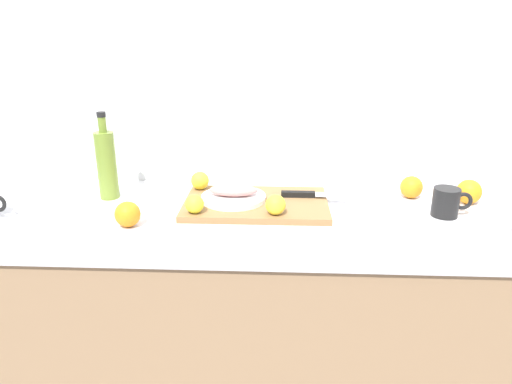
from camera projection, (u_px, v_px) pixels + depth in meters
back_wall at (281, 86)px, 1.65m from camera, size 3.20×0.05×2.50m
kitchen_counter at (278, 334)px, 1.61m from camera, size 2.00×0.60×0.90m
cutting_board at (256, 204)px, 1.51m from camera, size 0.46×0.29×0.02m
white_plate at (234, 198)px, 1.51m from camera, size 0.21×0.21×0.01m
fish_fillet at (233, 190)px, 1.50m from camera, size 0.16×0.07×0.04m
chef_knife at (314, 194)px, 1.53m from camera, size 0.29×0.04×0.02m
lemon_0 at (275, 205)px, 1.39m from camera, size 0.06×0.06×0.06m
lemon_1 at (194, 204)px, 1.40m from camera, size 0.06×0.06×0.06m
lemon_2 at (200, 181)px, 1.60m from camera, size 0.06×0.06×0.06m
olive_oil_bottle at (107, 164)px, 1.55m from camera, size 0.06×0.06×0.29m
coffee_mug_1 at (447, 203)px, 1.42m from camera, size 0.12×0.08×0.09m
orange_0 at (469, 192)px, 1.52m from camera, size 0.08×0.08×0.08m
orange_1 at (128, 214)px, 1.35m from camera, size 0.07×0.07×0.07m
orange_3 at (411, 187)px, 1.58m from camera, size 0.07×0.07×0.07m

